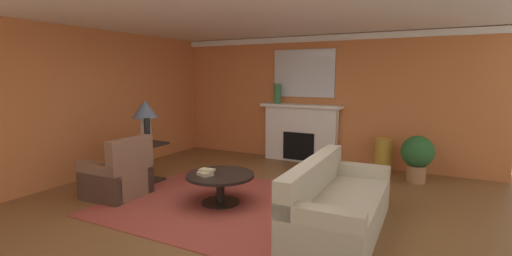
{
  "coord_description": "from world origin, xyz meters",
  "views": [
    {
      "loc": [
        2.45,
        -4.11,
        1.89
      ],
      "look_at": [
        -0.33,
        1.17,
        1.0
      ],
      "focal_mm": 25.21,
      "sensor_mm": 36.0,
      "label": 1
    }
  ],
  "objects": [
    {
      "name": "ground_plane",
      "position": [
        0.0,
        0.0,
        0.0
      ],
      "size": [
        8.72,
        8.72,
        0.0
      ],
      "primitive_type": "plane",
      "color": "brown"
    },
    {
      "name": "wall_fireplace",
      "position": [
        0.0,
        3.41,
        1.36
      ],
      "size": [
        7.15,
        0.12,
        2.72
      ],
      "primitive_type": "cube",
      "color": "#CC723D",
      "rests_on": "ground_plane"
    },
    {
      "name": "wall_window",
      "position": [
        -3.33,
        0.3,
        1.36
      ],
      "size": [
        0.12,
        7.31,
        2.72
      ],
      "primitive_type": "cube",
      "color": "#CC723D",
      "rests_on": "ground_plane"
    },
    {
      "name": "ceiling_panel",
      "position": [
        0.0,
        0.3,
        2.75
      ],
      "size": [
        7.15,
        7.31,
        0.06
      ],
      "primitive_type": "cube",
      "color": "white"
    },
    {
      "name": "crown_moulding",
      "position": [
        0.0,
        3.33,
        2.64
      ],
      "size": [
        7.15,
        0.08,
        0.12
      ],
      "primitive_type": "cube",
      "color": "white"
    },
    {
      "name": "area_rug",
      "position": [
        -0.38,
        0.16,
        0.01
      ],
      "size": [
        3.12,
        2.75,
        0.01
      ],
      "primitive_type": "cube",
      "color": "#993D33",
      "rests_on": "ground_plane"
    },
    {
      "name": "fireplace",
      "position": [
        -0.29,
        3.2,
        0.59
      ],
      "size": [
        1.8,
        0.35,
        1.26
      ],
      "color": "white",
      "rests_on": "ground_plane"
    },
    {
      "name": "mantel_mirror",
      "position": [
        -0.29,
        3.32,
        1.92
      ],
      "size": [
        1.37,
        0.04,
        1.02
      ],
      "primitive_type": "cube",
      "color": "silver"
    },
    {
      "name": "sofa",
      "position": [
        1.38,
        0.05,
        0.3
      ],
      "size": [
        0.95,
        2.12,
        0.85
      ],
      "color": "#BCB299",
      "rests_on": "ground_plane"
    },
    {
      "name": "armchair_near_window",
      "position": [
        -1.96,
        -0.32,
        0.31
      ],
      "size": [
        0.82,
        0.82,
        0.95
      ],
      "color": "brown",
      "rests_on": "ground_plane"
    },
    {
      "name": "coffee_table",
      "position": [
        -0.38,
        0.16,
        0.34
      ],
      "size": [
        1.0,
        1.0,
        0.45
      ],
      "color": "black",
      "rests_on": "ground_plane"
    },
    {
      "name": "side_table",
      "position": [
        -2.14,
        0.48,
        0.4
      ],
      "size": [
        0.56,
        0.56,
        0.7
      ],
      "color": "black",
      "rests_on": "ground_plane"
    },
    {
      "name": "table_lamp",
      "position": [
        -2.14,
        0.48,
        1.22
      ],
      "size": [
        0.44,
        0.44,
        0.75
      ],
      "color": "beige",
      "rests_on": "side_table"
    },
    {
      "name": "vase_mantel_left",
      "position": [
        -0.84,
        3.15,
        1.47
      ],
      "size": [
        0.16,
        0.16,
        0.43
      ],
      "primitive_type": "cylinder",
      "color": "#33703D",
      "rests_on": "fireplace"
    },
    {
      "name": "vase_tall_corner",
      "position": [
        1.49,
        2.9,
        0.35
      ],
      "size": [
        0.34,
        0.34,
        0.7
      ],
      "primitive_type": "cylinder",
      "color": "#B7892D",
      "rests_on": "ground_plane"
    },
    {
      "name": "vase_on_side_table",
      "position": [
        -1.99,
        0.36,
        0.93
      ],
      "size": [
        0.11,
        0.11,
        0.47
      ],
      "primitive_type": "cylinder",
      "color": "black",
      "rests_on": "side_table"
    },
    {
      "name": "book_red_cover",
      "position": [
        -0.53,
        -0.01,
        0.48
      ],
      "size": [
        0.25,
        0.22,
        0.05
      ],
      "primitive_type": "cube",
      "rotation": [
        0.0,
        0.0,
        -0.34
      ],
      "color": "tan",
      "rests_on": "coffee_table"
    },
    {
      "name": "book_art_folio",
      "position": [
        -0.53,
        0.03,
        0.52
      ],
      "size": [
        0.22,
        0.15,
        0.03
      ],
      "primitive_type": "cube",
      "rotation": [
        0.0,
        0.0,
        0.06
      ],
      "color": "tan",
      "rests_on": "coffee_table"
    },
    {
      "name": "potted_plant",
      "position": [
        2.09,
        2.67,
        0.49
      ],
      "size": [
        0.56,
        0.56,
        0.83
      ],
      "color": "#A8754C",
      "rests_on": "ground_plane"
    }
  ]
}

